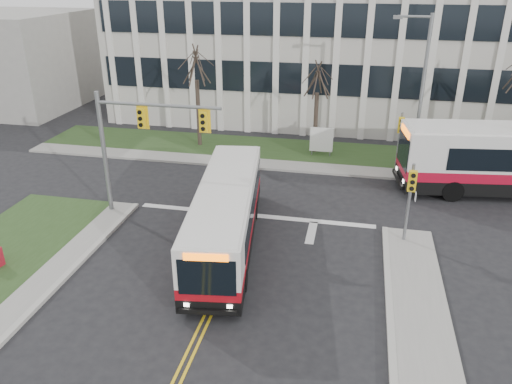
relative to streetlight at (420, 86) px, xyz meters
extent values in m
plane|color=black|center=(-8.03, -16.20, -5.19)|extent=(120.00, 120.00, 0.00)
cube|color=#9E9B93|center=(-3.03, -1.00, -5.12)|extent=(44.00, 1.60, 0.14)
cube|color=#28411C|center=(-3.03, 1.80, -5.13)|extent=(44.00, 5.00, 0.12)
cube|color=#BBB7AD|center=(-3.03, 13.80, 0.81)|extent=(40.00, 16.00, 12.00)
cube|color=#9E9B93|center=(-34.03, 9.80, -1.19)|extent=(12.00, 12.00, 8.00)
cylinder|color=slate|center=(-15.33, -9.00, -2.09)|extent=(0.22, 0.22, 6.20)
cylinder|color=slate|center=(-12.33, -9.00, 0.51)|extent=(6.00, 0.16, 0.16)
cube|color=yellow|center=(-13.13, -9.15, -0.09)|extent=(0.34, 0.24, 0.92)
cube|color=yellow|center=(-10.13, -9.15, -0.09)|extent=(0.34, 0.24, 0.92)
cylinder|color=slate|center=(-0.83, -9.20, -3.29)|extent=(0.14, 0.14, 3.80)
cube|color=yellow|center=(-0.83, -9.40, -2.09)|extent=(0.34, 0.24, 0.92)
cylinder|color=slate|center=(-0.83, -0.70, -3.29)|extent=(0.14, 0.14, 3.80)
cube|color=yellow|center=(-0.83, -0.90, -2.09)|extent=(0.34, 0.24, 0.92)
cylinder|color=slate|center=(0.17, 0.00, -0.59)|extent=(0.20, 0.20, 9.20)
cylinder|color=slate|center=(-0.73, 0.00, 3.81)|extent=(1.80, 0.14, 0.14)
cube|color=slate|center=(-1.63, 0.00, 3.76)|extent=(0.50, 0.25, 0.18)
cylinder|color=slate|center=(-6.13, 1.30, -4.69)|extent=(0.08, 0.08, 1.00)
cylinder|color=slate|center=(-4.93, 1.30, -4.69)|extent=(0.08, 0.08, 1.00)
cube|color=white|center=(-5.53, 1.30, -3.99)|extent=(1.50, 0.12, 1.60)
cylinder|color=#42352B|center=(-14.03, 1.80, -2.88)|extent=(0.28, 0.28, 4.62)
cylinder|color=#42352B|center=(-6.03, 2.00, -3.15)|extent=(0.28, 0.28, 4.09)
camera|label=1|loc=(-3.37, -29.99, 6.21)|focal=35.00mm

